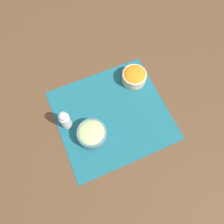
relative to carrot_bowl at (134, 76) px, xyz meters
The scene contains 5 objects.
ground_plane 0.21m from the carrot_bowl, 143.37° to the right, with size 3.00×3.00×0.00m, color #513823.
placemat 0.21m from the carrot_bowl, 143.37° to the right, with size 0.49×0.45×0.00m.
carrot_bowl is the anchor object (origin of this frame).
cucumber_bowl 0.34m from the carrot_bowl, 147.48° to the right, with size 0.13×0.13×0.06m.
pepper_shaker 0.38m from the carrot_bowl, 166.38° to the right, with size 0.04×0.04×0.12m.
Camera 1 is at (-0.15, -0.34, 0.91)m, focal length 35.00 mm.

